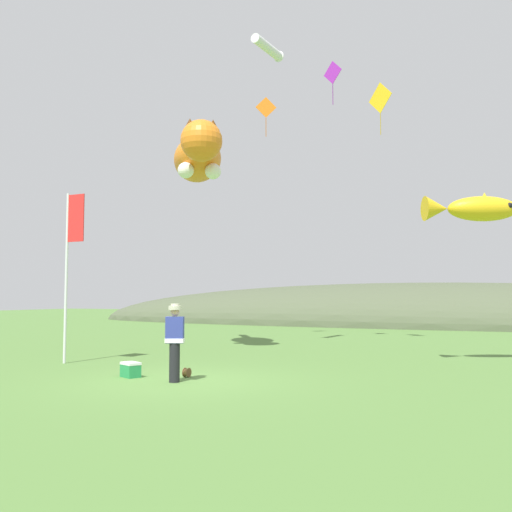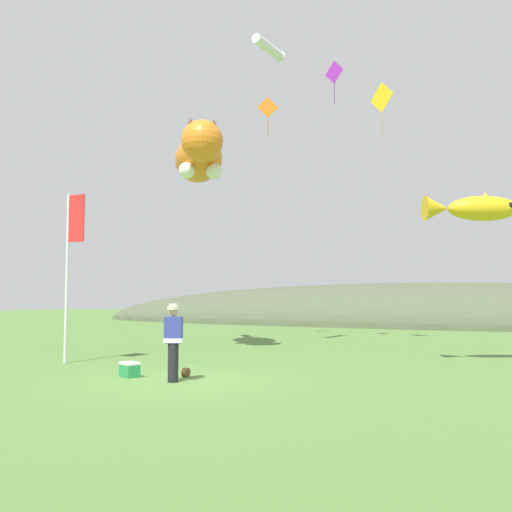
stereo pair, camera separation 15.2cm
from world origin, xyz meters
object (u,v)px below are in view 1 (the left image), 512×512
object	(u,v)px
kite_spool	(187,372)
kite_fish_windsock	(472,208)
kite_giant_cat	(198,157)
kite_diamond_violet	(333,73)
picnic_cooler	(131,370)
kite_diamond_gold	(380,98)
festival_attendant	(175,340)
kite_tube_streamer	(268,48)
kite_diamond_orange	(266,108)
festival_banner_pole	(70,251)

from	to	relation	value
kite_spool	kite_fish_windsock	distance (m)	9.30
kite_giant_cat	kite_diamond_violet	world-z (taller)	kite_diamond_violet
picnic_cooler	kite_diamond_gold	bearing A→B (deg)	73.62
kite_spool	kite_giant_cat	distance (m)	10.01
picnic_cooler	kite_giant_cat	bearing A→B (deg)	108.60
festival_attendant	kite_giant_cat	distance (m)	10.05
kite_tube_streamer	kite_diamond_orange	size ratio (longest dim) A/B	1.04
kite_diamond_gold	kite_diamond_orange	bearing A→B (deg)	172.09
kite_spool	picnic_cooler	distance (m)	1.36
festival_banner_pole	kite_giant_cat	world-z (taller)	kite_giant_cat
kite_diamond_gold	kite_diamond_orange	distance (m)	5.62
festival_attendant	kite_diamond_orange	world-z (taller)	kite_diamond_orange
festival_attendant	kite_diamond_orange	size ratio (longest dim) A/B	0.94
kite_diamond_gold	kite_fish_windsock	bearing A→B (deg)	-55.35
kite_giant_cat	kite_diamond_gold	size ratio (longest dim) A/B	2.45
festival_banner_pole	kite_tube_streamer	size ratio (longest dim) A/B	2.55
kite_tube_streamer	kite_giant_cat	bearing A→B (deg)	-148.54
festival_banner_pole	kite_giant_cat	bearing A→B (deg)	77.96
kite_tube_streamer	picnic_cooler	bearing A→B (deg)	-89.74
picnic_cooler	festival_attendant	bearing A→B (deg)	-9.05
festival_banner_pole	kite_giant_cat	distance (m)	6.66
kite_diamond_violet	kite_diamond_gold	world-z (taller)	kite_diamond_violet
kite_giant_cat	kite_diamond_violet	bearing A→B (deg)	50.14
kite_spool	kite_tube_streamer	bearing A→B (deg)	99.43
kite_diamond_violet	kite_diamond_orange	size ratio (longest dim) A/B	1.01
kite_diamond_violet	kite_tube_streamer	bearing A→B (deg)	-116.13
kite_fish_windsock	kite_spool	bearing A→B (deg)	-138.07
kite_tube_streamer	kite_spool	bearing A→B (deg)	-80.57
kite_giant_cat	kite_diamond_violet	xyz separation A→B (m)	(3.81, 4.57, 4.23)
kite_diamond_orange	kite_diamond_violet	bearing A→B (deg)	-17.33
picnic_cooler	kite_fish_windsock	distance (m)	10.44
kite_diamond_violet	kite_diamond_gold	distance (m)	2.32
festival_attendant	kite_diamond_orange	distance (m)	16.41
picnic_cooler	kite_diamond_gold	world-z (taller)	kite_diamond_gold
kite_tube_streamer	kite_fish_windsock	bearing A→B (deg)	-15.76
kite_diamond_violet	kite_diamond_orange	bearing A→B (deg)	162.67
kite_spool	kite_diamond_violet	size ratio (longest dim) A/B	0.12
kite_spool	picnic_cooler	size ratio (longest dim) A/B	0.39
kite_giant_cat	kite_tube_streamer	size ratio (longest dim) A/B	2.76
picnic_cooler	kite_diamond_orange	bearing A→B (deg)	99.49
festival_attendant	kite_diamond_gold	size ratio (longest dim) A/B	0.80
kite_diamond_orange	kite_diamond_gold	bearing A→B (deg)	-7.91
festival_attendant	festival_banner_pole	size ratio (longest dim) A/B	0.36
kite_fish_windsock	kite_diamond_violet	distance (m)	10.45
picnic_cooler	kite_diamond_violet	distance (m)	16.02
kite_fish_windsock	festival_banner_pole	bearing A→B (deg)	-156.89
kite_fish_windsock	kite_diamond_violet	bearing A→B (deg)	137.76
kite_fish_windsock	kite_diamond_gold	bearing A→B (deg)	124.65
festival_attendant	picnic_cooler	size ratio (longest dim) A/B	3.06
kite_spool	picnic_cooler	world-z (taller)	picnic_cooler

